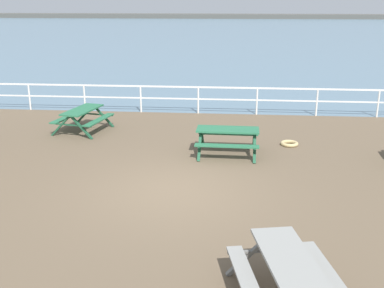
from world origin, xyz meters
TOP-DOWN VIEW (x-y plane):
  - ground_plane at (0.00, 0.00)m, footprint 30.00×24.00m
  - sea_band at (0.00, 52.75)m, footprint 142.00×90.00m
  - distant_shoreline at (0.00, 95.75)m, footprint 142.00×6.00m
  - seaward_railing at (-0.00, 7.75)m, footprint 23.07×0.07m
  - picnic_table_near_left at (-3.74, 4.82)m, footprint 1.84×2.07m
  - picnic_table_near_right at (2.24, -4.08)m, footprint 1.84×2.07m
  - picnic_table_mid_centre at (1.24, 2.80)m, footprint 1.83×1.57m
  - rope_coil at (3.16, 3.83)m, footprint 0.55×0.55m

SIDE VIEW (x-z plane):
  - ground_plane at x=0.00m, z-range -0.20..0.00m
  - sea_band at x=0.00m, z-range 0.00..0.00m
  - distant_shoreline at x=0.00m, z-range -0.90..0.90m
  - rope_coil at x=3.16m, z-range 0.00..0.11m
  - picnic_table_near_left at x=-3.74m, z-range 0.19..0.98m
  - picnic_table_near_right at x=2.24m, z-range 0.19..0.98m
  - picnic_table_mid_centre at x=1.24m, z-range 0.19..0.98m
  - seaward_railing at x=0.00m, z-range 0.22..1.30m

